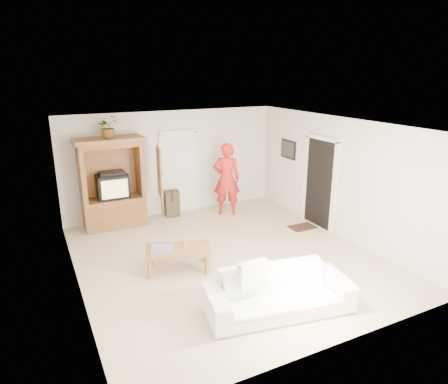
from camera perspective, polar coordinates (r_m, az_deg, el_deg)
The scene contains 19 objects.
floor at distance 7.98m, azimuth 0.37°, elevation -9.29°, with size 6.00×6.00×0.00m, color tan.
ceiling at distance 7.21m, azimuth 0.41°, elevation 9.57°, with size 6.00×6.00×0.00m, color white.
wall_back at distance 10.17m, azimuth -7.28°, elevation 4.17°, with size 5.50×5.50×0.00m, color silver.
wall_front at distance 5.18m, azimuth 15.74°, elevation -9.20°, with size 5.50×5.50×0.00m, color silver.
wall_left at distance 6.78m, azimuth -20.88°, elevation -3.40°, with size 6.00×6.00×0.00m, color silver.
wall_right at distance 9.03m, azimuth 16.17°, elevation 1.99°, with size 6.00×6.00×0.00m, color silver.
armoire at distance 9.56m, azimuth -15.45°, elevation 0.43°, with size 1.82×1.14×2.10m.
door_back at distance 10.26m, azimuth -6.38°, elevation 2.70°, with size 0.85×0.05×2.04m, color white.
doorway_right at distance 9.51m, azimuth 13.51°, elevation 1.20°, with size 0.05×0.90×2.04m, color black.
framed_picture at distance 10.39m, azimuth 9.18°, elevation 6.04°, with size 0.03×0.60×0.48m, color black.
doormat at distance 9.58m, azimuth 11.13°, elevation -4.93°, with size 0.60×0.40×0.02m, color #382316.
plant at distance 9.23m, azimuth -16.26°, elevation 8.95°, with size 0.45×0.39×0.50m, color #4C7238.
man at distance 10.02m, azimuth 0.37°, elevation 1.88°, with size 0.67×0.44×1.84m, color red.
sofa at distance 6.27m, azimuth 7.80°, elevation -13.95°, with size 2.22×0.87×0.65m, color white.
coffee_table at distance 7.40m, azimuth -6.60°, elevation -8.39°, with size 1.30×0.96×0.43m.
towel at distance 7.28m, azimuth -8.82°, elevation -8.10°, with size 0.38×0.28×0.08m, color #CC4479.
candle at distance 7.45m, azimuth -5.62°, elevation -7.28°, with size 0.08×0.08×0.10m, color tan.
backpack_black at distance 9.85m, azimuth -12.15°, elevation -3.27°, with size 0.30×0.18×0.37m, color black, non-canonical shape.
backpack_olive at distance 10.12m, azimuth -7.44°, elevation -1.62°, with size 0.35×0.26×0.66m, color #47442B, non-canonical shape.
Camera 1 is at (-3.23, -6.38, 3.53)m, focal length 32.00 mm.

